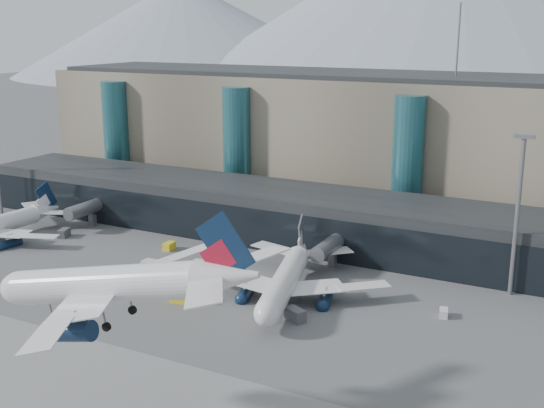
{
  "coord_description": "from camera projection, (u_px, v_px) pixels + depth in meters",
  "views": [
    {
      "loc": [
        42.7,
        -59.07,
        41.42
      ],
      "look_at": [
        -4.28,
        32.0,
        14.43
      ],
      "focal_mm": 45.0,
      "sensor_mm": 36.0,
      "label": 1
    }
  ],
  "objects": [
    {
      "name": "veh_c",
      "position": [
        295.0,
        315.0,
        98.36
      ],
      "size": [
        3.66,
        2.96,
        1.8
      ],
      "primitive_type": "cube",
      "rotation": [
        0.0,
        0.0,
        -0.46
      ],
      "color": "#47484C",
      "rests_on": "ground"
    },
    {
      "name": "lightmast_mid",
      "position": [
        518.0,
        207.0,
        104.53
      ],
      "size": [
        3.0,
        1.2,
        25.6
      ],
      "color": "slate",
      "rests_on": "ground"
    },
    {
      "name": "hero_jet",
      "position": [
        129.0,
        276.0,
        66.03
      ],
      "size": [
        31.46,
        32.02,
        10.33
      ],
      "rotation": [
        0.0,
        -0.19,
        0.07
      ],
      "color": "silver",
      "rests_on": "ground"
    },
    {
      "name": "teal_towers",
      "position": [
        317.0,
        156.0,
        146.93
      ],
      "size": [
        116.4,
        19.4,
        46.0
      ],
      "color": "#26606A",
      "rests_on": "ground"
    },
    {
      "name": "terminal_main",
      "position": [
        306.0,
        136.0,
        164.75
      ],
      "size": [
        130.0,
        30.0,
        31.0
      ],
      "color": "gray",
      "rests_on": "ground"
    },
    {
      "name": "veh_g",
      "position": [
        444.0,
        313.0,
        99.65
      ],
      "size": [
        1.62,
        2.29,
        1.21
      ],
      "primitive_type": "cube",
      "rotation": [
        0.0,
        0.0,
        -1.36
      ],
      "color": "silver",
      "rests_on": "ground"
    },
    {
      "name": "veh_a",
      "position": [
        153.0,
        267.0,
        117.54
      ],
      "size": [
        3.67,
        2.12,
        2.04
      ],
      "primitive_type": "cube",
      "rotation": [
        0.0,
        0.0,
        0.02
      ],
      "color": "silver",
      "rests_on": "ground"
    },
    {
      "name": "ground",
      "position": [
        180.0,
        388.0,
        80.25
      ],
      "size": [
        900.0,
        900.0,
        0.0
      ],
      "primitive_type": "plane",
      "color": "#515154",
      "rests_on": "ground"
    },
    {
      "name": "veh_h",
      "position": [
        184.0,
        295.0,
        104.81
      ],
      "size": [
        4.43,
        2.9,
        2.26
      ],
      "primitive_type": "cube",
      "rotation": [
        0.0,
        0.0,
        0.19
      ],
      "color": "yellow",
      "rests_on": "ground"
    },
    {
      "name": "veh_b",
      "position": [
        169.0,
        246.0,
        129.38
      ],
      "size": [
        1.72,
        2.62,
        1.45
      ],
      "primitive_type": "cube",
      "rotation": [
        0.0,
        0.0,
        1.64
      ],
      "color": "yellow",
      "rests_on": "ground"
    },
    {
      "name": "jet_parked_mid",
      "position": [
        288.0,
        269.0,
        107.66
      ],
      "size": [
        32.73,
        33.97,
        10.91
      ],
      "rotation": [
        0.0,
        0.0,
        1.83
      ],
      "color": "silver",
      "rests_on": "ground"
    },
    {
      "name": "concourse",
      "position": [
        354.0,
        224.0,
        128.6
      ],
      "size": [
        170.0,
        27.0,
        10.0
      ],
      "color": "black",
      "rests_on": "ground"
    },
    {
      "name": "jet_parked_left",
      "position": [
        1.0,
        219.0,
        135.96
      ],
      "size": [
        32.42,
        32.02,
        10.48
      ],
      "rotation": [
        0.0,
        0.0,
        1.48
      ],
      "color": "silver",
      "rests_on": "ground"
    },
    {
      "name": "veh_f",
      "position": [
        64.0,
        233.0,
        137.16
      ],
      "size": [
        2.5,
        3.35,
        1.67
      ],
      "primitive_type": "cube",
      "rotation": [
        0.0,
        0.0,
        1.91
      ],
      "color": "#47484C",
      "rests_on": "ground"
    }
  ]
}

